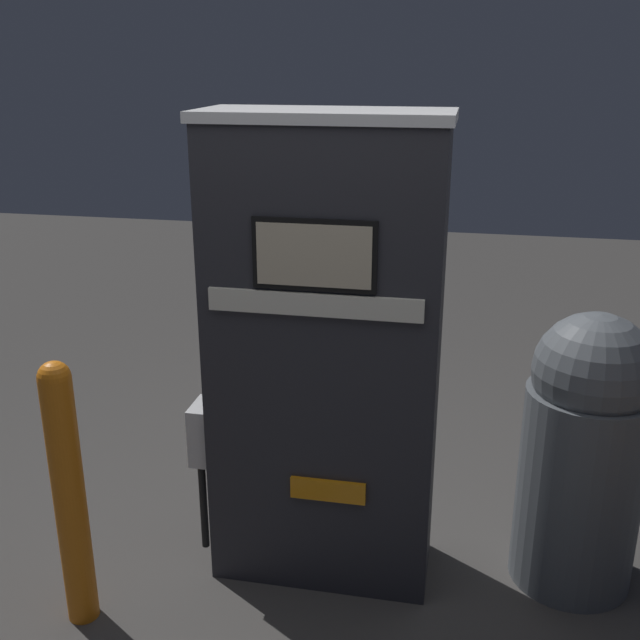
# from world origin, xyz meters

# --- Properties ---
(ground_plane) EXTENTS (14.00, 14.00, 0.00)m
(ground_plane) POSITION_xyz_m (0.00, 0.00, 0.00)
(ground_plane) COLOR #423F3D
(gas_pump) EXTENTS (1.01, 0.44, 1.93)m
(gas_pump) POSITION_xyz_m (-0.00, 0.20, 0.97)
(gas_pump) COLOR #28282D
(gas_pump) RESTS_ON ground_plane
(safety_bollard) EXTENTS (0.12, 0.12, 1.09)m
(safety_bollard) POSITION_xyz_m (-0.88, -0.32, 0.57)
(safety_bollard) COLOR orange
(safety_bollard) RESTS_ON ground_plane
(trash_bin) EXTENTS (0.50, 0.50, 1.18)m
(trash_bin) POSITION_xyz_m (1.04, 0.32, 0.60)
(trash_bin) COLOR #51565B
(trash_bin) RESTS_ON ground_plane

